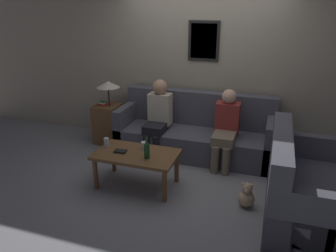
{
  "coord_description": "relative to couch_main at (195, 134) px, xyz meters",
  "views": [
    {
      "loc": [
        1.1,
        -4.14,
        2.26
      ],
      "look_at": [
        -0.24,
        -0.13,
        0.65
      ],
      "focal_mm": 35.0,
      "sensor_mm": 36.0,
      "label": 1
    }
  ],
  "objects": [
    {
      "name": "soda_can",
      "position": [
        -0.92,
        -1.15,
        0.2
      ],
      "size": [
        0.07,
        0.07,
        0.12
      ],
      "color": "#BCBCC1",
      "rests_on": "coffee_table"
    },
    {
      "name": "person_right",
      "position": [
        0.5,
        -0.22,
        0.27
      ],
      "size": [
        0.34,
        0.63,
        1.1
      ],
      "color": "#756651",
      "rests_on": "ground_plane"
    },
    {
      "name": "book_stack",
      "position": [
        -0.67,
        -1.24,
        0.15
      ],
      "size": [
        0.16,
        0.11,
        0.03
      ],
      "color": "black",
      "rests_on": "coffee_table"
    },
    {
      "name": "teddy_bear",
      "position": [
        0.93,
        -1.24,
        -0.19
      ],
      "size": [
        0.2,
        0.2,
        0.31
      ],
      "color": "tan",
      "rests_on": "ground_plane"
    },
    {
      "name": "coffee_table",
      "position": [
        -0.47,
        -1.2,
        0.08
      ],
      "size": [
        1.05,
        0.61,
        0.46
      ],
      "color": "brown",
      "rests_on": "ground_plane"
    },
    {
      "name": "wall_back",
      "position": [
        0.0,
        0.42,
        0.98
      ],
      "size": [
        9.0,
        0.08,
        2.6
      ],
      "color": "#9E937F",
      "rests_on": "ground_plane"
    },
    {
      "name": "couch_side",
      "position": [
        1.49,
        -1.19,
        0.0
      ],
      "size": [
        0.82,
        1.54,
        0.94
      ],
      "rotation": [
        0.0,
        0.0,
        1.57
      ],
      "color": "#4C4C56",
      "rests_on": "ground_plane"
    },
    {
      "name": "person_left",
      "position": [
        -0.55,
        -0.17,
        0.31
      ],
      "size": [
        0.34,
        0.57,
        1.16
      ],
      "color": "black",
      "rests_on": "ground_plane"
    },
    {
      "name": "ground_plane",
      "position": [
        0.0,
        -0.5,
        -0.32
      ],
      "size": [
        16.0,
        16.0,
        0.0
      ],
      "primitive_type": "plane",
      "color": "gray"
    },
    {
      "name": "side_table_with_lamp",
      "position": [
        -1.5,
        -0.05,
        0.09
      ],
      "size": [
        0.44,
        0.4,
        1.06
      ],
      "color": "brown",
      "rests_on": "ground_plane"
    },
    {
      "name": "couch_main",
      "position": [
        0.0,
        0.0,
        0.0
      ],
      "size": [
        2.39,
        0.82,
        0.94
      ],
      "color": "#4C4C56",
      "rests_on": "ground_plane"
    },
    {
      "name": "wine_bottle",
      "position": [
        -0.29,
        -1.29,
        0.24
      ],
      "size": [
        0.07,
        0.07,
        0.27
      ],
      "color": "#19421E",
      "rests_on": "coffee_table"
    },
    {
      "name": "drinking_glass",
      "position": [
        -0.43,
        -1.05,
        0.19
      ],
      "size": [
        0.08,
        0.08,
        0.09
      ],
      "color": "silver",
      "rests_on": "coffee_table"
    }
  ]
}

